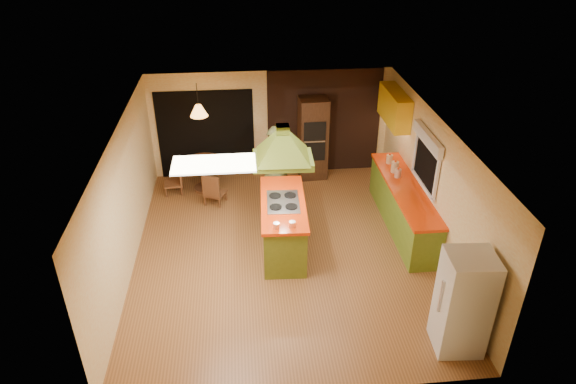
{
  "coord_description": "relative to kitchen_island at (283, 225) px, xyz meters",
  "views": [
    {
      "loc": [
        -0.68,
        -7.85,
        5.8
      ],
      "look_at": [
        0.11,
        0.21,
        1.15
      ],
      "focal_mm": 32.0,
      "sensor_mm": 36.0,
      "label": 1
    }
  ],
  "objects": [
    {
      "name": "chair_left",
      "position": [
        -2.27,
        2.33,
        -0.14
      ],
      "size": [
        0.44,
        0.44,
        0.74
      ],
      "primitive_type": null,
      "rotation": [
        0.0,
        0.0,
        -1.49
      ],
      "color": "brown",
      "rests_on": "ground"
    },
    {
      "name": "ground",
      "position": [
        -0.01,
        -0.11,
        -0.51
      ],
      "size": [
        6.5,
        6.5,
        0.0
      ],
      "primitive_type": "plane",
      "color": "#945C30",
      "rests_on": "ground"
    },
    {
      "name": "range_hood",
      "position": [
        0.0,
        -0.0,
        1.74
      ],
      "size": [
        1.06,
        0.78,
        0.79
      ],
      "rotation": [
        0.0,
        0.0,
        -0.04
      ],
      "color": "#526318",
      "rests_on": "ceiling_plane"
    },
    {
      "name": "room_walls",
      "position": [
        -0.01,
        -0.11,
        0.74
      ],
      "size": [
        5.5,
        6.5,
        6.5
      ],
      "color": "#FDE9B5",
      "rests_on": "ground"
    },
    {
      "name": "chair_near",
      "position": [
        -1.32,
        1.78,
        -0.13
      ],
      "size": [
        0.54,
        0.54,
        0.74
      ],
      "primitive_type": null,
      "rotation": [
        0.0,
        0.0,
        2.72
      ],
      "color": "brown",
      "rests_on": "ground"
    },
    {
      "name": "canister_medium",
      "position": [
        2.39,
        1.52,
        0.51
      ],
      "size": [
        0.17,
        0.17,
        0.19
      ],
      "primitive_type": "cylinder",
      "rotation": [
        0.0,
        0.0,
        -0.38
      ],
      "color": "beige",
      "rests_on": "right_counter"
    },
    {
      "name": "right_counter",
      "position": [
        2.44,
        0.49,
        -0.04
      ],
      "size": [
        0.62,
        3.05,
        0.92
      ],
      "color": "olive",
      "rests_on": "ground"
    },
    {
      "name": "pendant_lamp",
      "position": [
        -1.57,
        2.43,
        1.39
      ],
      "size": [
        0.39,
        0.39,
        0.25
      ],
      "primitive_type": "cone",
      "rotation": [
        0.0,
        0.0,
        0.01
      ],
      "color": "#FF9E3F",
      "rests_on": "ceiling_plane"
    },
    {
      "name": "fluor_panel",
      "position": [
        -1.11,
        -1.31,
        1.98
      ],
      "size": [
        1.2,
        0.6,
        0.03
      ],
      "primitive_type": "cube",
      "color": "white",
      "rests_on": "ceiling_plane"
    },
    {
      "name": "wall_oven",
      "position": [
        0.94,
        2.84,
        0.46
      ],
      "size": [
        0.67,
        0.63,
        1.94
      ],
      "rotation": [
        0.0,
        0.0,
        0.05
      ],
      "color": "#412615",
      "rests_on": "ground"
    },
    {
      "name": "canister_large",
      "position": [
        2.39,
        1.11,
        0.53
      ],
      "size": [
        0.2,
        0.2,
        0.23
      ],
      "primitive_type": "cylinder",
      "rotation": [
        0.0,
        0.0,
        -0.41
      ],
      "color": "beige",
      "rests_on": "right_counter"
    },
    {
      "name": "ceiling_plane",
      "position": [
        -0.01,
        -0.11,
        1.99
      ],
      "size": [
        6.5,
        6.5,
        0.0
      ],
      "primitive_type": "plane",
      "rotation": [
        3.14,
        0.0,
        0.0
      ],
      "color": "silver",
      "rests_on": "room_walls"
    },
    {
      "name": "upper_cabinets",
      "position": [
        2.56,
        2.09,
        1.44
      ],
      "size": [
        0.34,
        1.4,
        0.7
      ],
      "primitive_type": "cube",
      "color": "yellow",
      "rests_on": "room_walls"
    },
    {
      "name": "brick_panel",
      "position": [
        1.24,
        3.12,
        0.74
      ],
      "size": [
        2.64,
        0.03,
        2.5
      ],
      "primitive_type": "cube",
      "color": "#381E14",
      "rests_on": "ground"
    },
    {
      "name": "nook_opening",
      "position": [
        -1.51,
        3.12,
        0.54
      ],
      "size": [
        2.2,
        0.03,
        2.1
      ],
      "primitive_type": "cube",
      "color": "black",
      "rests_on": "ground"
    },
    {
      "name": "dining_table",
      "position": [
        -1.57,
        2.43,
        -0.02
      ],
      "size": [
        0.93,
        0.93,
        0.7
      ],
      "rotation": [
        0.0,
        0.0,
        0.27
      ],
      "color": "brown",
      "rests_on": "ground"
    },
    {
      "name": "window_right",
      "position": [
        2.69,
        0.29,
        1.27
      ],
      "size": [
        0.12,
        1.35,
        1.06
      ],
      "color": "black",
      "rests_on": "room_walls"
    },
    {
      "name": "kitchen_island",
      "position": [
        0.0,
        0.0,
        0.0
      ],
      "size": [
        0.9,
        2.04,
        1.02
      ],
      "rotation": [
        0.0,
        0.0,
        -0.04
      ],
      "color": "#606C1B",
      "rests_on": "ground"
    },
    {
      "name": "man",
      "position": [
        -0.05,
        1.35,
        0.46
      ],
      "size": [
        0.82,
        0.69,
        1.93
      ],
      "primitive_type": "imported",
      "rotation": [
        0.0,
        0.0,
        3.52
      ],
      "color": "#4C522B",
      "rests_on": "ground"
    },
    {
      "name": "canister_small",
      "position": [
        2.39,
        0.89,
        0.5
      ],
      "size": [
        0.15,
        0.15,
        0.17
      ],
      "primitive_type": "cylinder",
      "rotation": [
        0.0,
        0.0,
        0.17
      ],
      "color": "beige",
      "rests_on": "right_counter"
    },
    {
      "name": "refrigerator",
      "position": [
        2.33,
        -2.71,
        0.31
      ],
      "size": [
        0.71,
        0.67,
        1.63
      ],
      "primitive_type": "cube",
      "rotation": [
        0.0,
        0.0,
        -0.06
      ],
      "color": "silver",
      "rests_on": "ground"
    }
  ]
}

